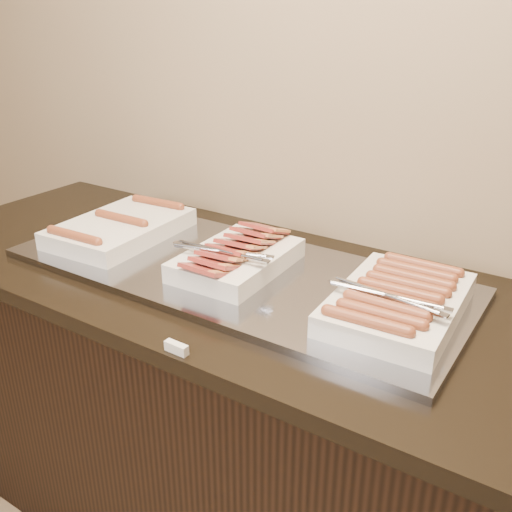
{
  "coord_description": "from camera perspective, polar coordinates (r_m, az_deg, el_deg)",
  "views": [
    {
      "loc": [
        0.76,
        1.04,
        1.54
      ],
      "look_at": [
        0.05,
        2.13,
        0.97
      ],
      "focal_mm": 40.0,
      "sensor_mm": 36.0,
      "label": 1
    }
  ],
  "objects": [
    {
      "name": "dish_left",
      "position": [
        1.72,
        -13.39,
        2.78
      ],
      "size": [
        0.28,
        0.41,
        0.07
      ],
      "rotation": [
        0.0,
        0.0,
        0.05
      ],
      "color": "silver",
      "rests_on": "warming_tray"
    },
    {
      "name": "counter",
      "position": [
        1.72,
        -1.53,
        -15.62
      ],
      "size": [
        2.06,
        0.76,
        0.9
      ],
      "color": "black",
      "rests_on": "ground"
    },
    {
      "name": "warming_tray",
      "position": [
        1.48,
        -2.31,
        -1.52
      ],
      "size": [
        1.2,
        0.5,
        0.02
      ],
      "primitive_type": "cube",
      "color": "gray",
      "rests_on": "counter"
    },
    {
      "name": "label_holder",
      "position": [
        1.17,
        -7.96,
        -9.09
      ],
      "size": [
        0.05,
        0.02,
        0.02
      ],
      "primitive_type": "cube",
      "rotation": [
        0.0,
        0.0,
        -0.02
      ],
      "color": "silver",
      "rests_on": "counter"
    },
    {
      "name": "dish_center",
      "position": [
        1.45,
        -2.03,
        -0.12
      ],
      "size": [
        0.27,
        0.35,
        0.09
      ],
      "rotation": [
        0.0,
        0.0,
        0.03
      ],
      "color": "silver",
      "rests_on": "warming_tray"
    },
    {
      "name": "dish_right",
      "position": [
        1.28,
        13.96,
        -4.4
      ],
      "size": [
        0.28,
        0.39,
        0.08
      ],
      "rotation": [
        0.0,
        0.0,
        0.05
      ],
      "color": "silver",
      "rests_on": "warming_tray"
    }
  ]
}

